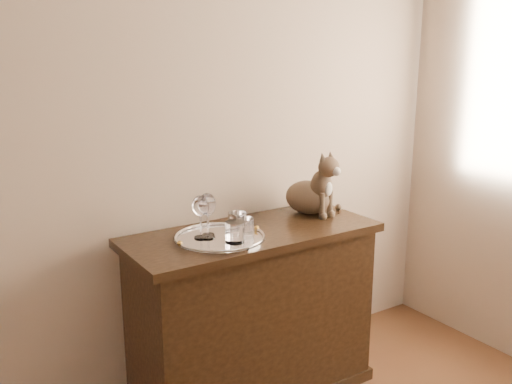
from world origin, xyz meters
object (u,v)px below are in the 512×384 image
Objects in this scene: tray at (220,239)px; cat at (309,181)px; tumbler_c at (237,223)px; tumbler_b at (235,232)px; wine_glass_d at (207,216)px; wine_glass_b at (208,217)px; sideboard at (252,314)px; tumbler_a at (245,228)px; wine_glass_a at (201,217)px.

cat is at bearing 11.88° from tray.
tumbler_b is at bearing -125.86° from tumbler_c.
wine_glass_d is at bearing 178.18° from cat.
tumbler_b is (0.07, -0.12, -0.05)m from wine_glass_d.
tray is at bearing -67.58° from wine_glass_b.
cat reaches higher than tumbler_c.
cat is at bearing 13.41° from sideboard.
sideboard is at bearing -8.64° from wine_glass_b.
wine_glass_d reaches higher than tumbler_c.
tumbler_a is 0.54m from cat.
wine_glass_d is at bearing -26.49° from wine_glass_a.
sideboard is at bearing -3.39° from wine_glass_a.
tumbler_c reaches higher than tumbler_a.
tumbler_a is (-0.09, -0.08, 0.48)m from sideboard.
tray is at bearing -171.46° from sideboard.
sideboard is 0.49m from tumbler_c.
wine_glass_a reaches higher than tumbler_c.
wine_glass_a is 0.20m from tumbler_a.
tumbler_c is at bearing -16.72° from wine_glass_b.
wine_glass_a is 2.06× the size of tumbler_c.
tumbler_b is at bearing -144.24° from sideboard.
tumbler_b is at bearing -61.34° from wine_glass_d.
wine_glass_d reaches higher than tumbler_a.
tray is 1.97× the size of wine_glass_d.
sideboard is 0.58m from wine_glass_d.
cat is at bearing 11.88° from tumbler_c.
tumbler_c is 0.28× the size of cat.
tumbler_c is (-0.08, -0.01, 0.48)m from sideboard.
wine_glass_a reaches higher than tumbler_a.
wine_glass_b reaches higher than tumbler_c.
sideboard is 3.61× the size of cat.
wine_glass_a is at bearing 150.35° from tumbler_a.
wine_glass_b reaches higher than tumbler_b.
tumbler_b is 0.62m from cat.
tray is at bearing 103.70° from tumbler_b.
wine_glass_b is at bearing 112.42° from tray.
tumbler_b is 0.28× the size of cat.
wine_glass_d is (0.03, -0.01, 0.01)m from wine_glass_a.
wine_glass_a is (-0.07, 0.04, 0.10)m from tray.
tray is 4.53× the size of tumbler_a.
tumbler_a is (0.12, -0.11, -0.04)m from wine_glass_b.
wine_glass_b is (-0.21, 0.03, 0.52)m from sideboard.
wine_glass_b reaches higher than tray.
tumbler_c is at bearing 11.88° from tray.
wine_glass_a is (-0.26, 0.02, 0.53)m from sideboard.
tumbler_c is (0.01, 0.07, 0.00)m from tumbler_a.
cat reaches higher than tray.
wine_glass_d reaches higher than wine_glass_a.
wine_glass_d is 0.17m from tumbler_a.
sideboard is 6.21× the size of wine_glass_a.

